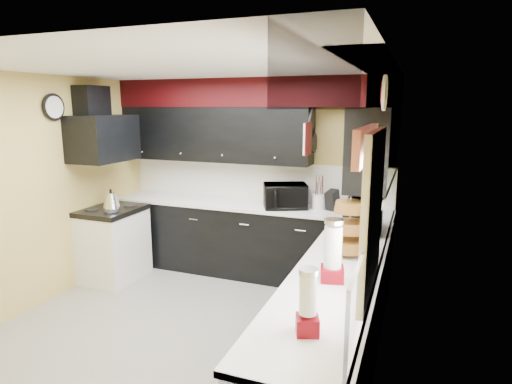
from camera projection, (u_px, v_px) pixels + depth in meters
ground at (190, 327)px, 4.27m from camera, size 3.60×3.60×0.00m
wall_back at (255, 176)px, 5.67m from camera, size 3.60×0.06×2.50m
wall_right at (385, 223)px, 3.39m from camera, size 0.06×3.60×2.50m
wall_left at (41, 191)px, 4.65m from camera, size 0.06×3.60×2.50m
ceiling at (181, 67)px, 3.77m from camera, size 3.60×3.60×0.06m
cab_back at (246, 240)px, 5.55m from camera, size 3.60×0.60×0.90m
cab_right at (336, 327)px, 3.38m from camera, size 0.60×3.00×0.90m
counter_back at (246, 205)px, 5.46m from camera, size 3.62×0.64×0.04m
counter_right at (338, 271)px, 3.29m from camera, size 0.64×3.02×0.04m
splash_back at (254, 181)px, 5.67m from camera, size 3.60×0.02×0.50m
splash_right at (383, 230)px, 3.41m from camera, size 0.02×3.60×0.50m
upper_back at (214, 134)px, 5.57m from camera, size 2.60×0.35×0.70m
upper_right at (377, 144)px, 4.17m from camera, size 0.35×1.80×0.70m
soffit_back at (249, 93)px, 5.29m from camera, size 3.60×0.36×0.35m
soffit_right at (365, 83)px, 3.08m from camera, size 0.36×3.24×0.35m
stove at (114, 246)px, 5.39m from camera, size 0.60×0.75×0.86m
cooktop at (112, 210)px, 5.30m from camera, size 0.62×0.77×0.06m
hood at (103, 138)px, 5.14m from camera, size 0.50×0.78×0.55m
hood_duct at (92, 103)px, 5.10m from camera, size 0.24×0.40×0.40m
window at (373, 212)px, 2.51m from camera, size 0.03×0.86×0.96m
valance at (367, 144)px, 2.45m from camera, size 0.04×0.88×0.20m
pan_top at (312, 120)px, 5.00m from camera, size 0.03×0.22×0.40m
pan_mid at (309, 142)px, 4.94m from camera, size 0.03×0.28×0.46m
pan_low at (314, 143)px, 5.18m from camera, size 0.03×0.24×0.42m
cut_board at (307, 139)px, 4.81m from camera, size 0.03×0.26×0.35m
baskets at (350, 227)px, 3.55m from camera, size 0.27×0.27×0.50m
clock at (53, 107)px, 4.69m from camera, size 0.03×0.30×0.30m
deco_plate at (385, 93)px, 2.88m from camera, size 0.03×0.24×0.24m
toaster_oven at (285, 196)px, 5.20m from camera, size 0.64×0.60×0.30m
microwave at (364, 216)px, 4.25m from camera, size 0.38×0.54×0.29m
utensil_crock at (319, 202)px, 5.15m from camera, size 0.20×0.20×0.18m
knife_block at (333, 200)px, 5.07m from camera, size 0.16×0.18×0.24m
kettle at (111, 200)px, 5.30m from camera, size 0.27×0.27×0.19m
dispenser_a at (333, 251)px, 3.01m from camera, size 0.19×0.19×0.44m
dispenser_b at (308, 305)px, 2.31m from camera, size 0.16×0.16×0.33m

